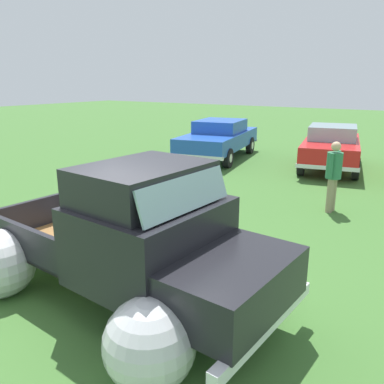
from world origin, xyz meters
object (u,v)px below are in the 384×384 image
show_car_0 (219,138)px  lane_cone_1 (137,198)px  spectator_0 (334,173)px  show_car_1 (331,146)px  vintage_pickup_truck (137,252)px

show_car_0 → lane_cone_1: 6.78m
show_car_0 → spectator_0: bearing=41.1°
show_car_1 → spectator_0: bearing=2.9°
vintage_pickup_truck → lane_cone_1: bearing=135.4°
show_car_1 → vintage_pickup_truck: bearing=-11.2°
show_car_1 → show_car_0: bearing=-96.0°
show_car_0 → spectator_0: (5.28, -4.17, 0.11)m
vintage_pickup_truck → spectator_0: 5.47m
vintage_pickup_truck → spectator_0: (1.08, 5.36, 0.14)m
vintage_pickup_truck → lane_cone_1: vintage_pickup_truck is taller
show_car_0 → show_car_1: size_ratio=1.10×
show_car_1 → spectator_0: spectator_0 is taller
show_car_1 → spectator_0: size_ratio=2.80×
show_car_1 → lane_cone_1: bearing=-31.3°
show_car_1 → spectator_0: 4.76m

